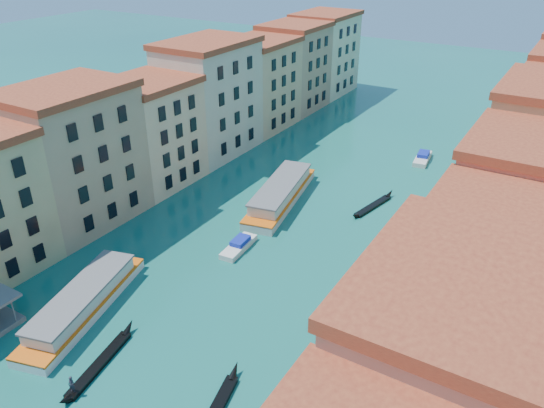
# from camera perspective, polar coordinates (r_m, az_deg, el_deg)

# --- Properties ---
(left_bank_palazzos) EXTENTS (12.80, 128.40, 21.00)m
(left_bank_palazzos) POSITION_cam_1_polar(r_m,az_deg,el_deg) (96.23, -8.99, 9.84)
(left_bank_palazzos) COLOR tan
(left_bank_palazzos) RESTS_ON ground
(right_bank_palazzos) EXTENTS (12.80, 128.40, 21.00)m
(right_bank_palazzos) POSITION_cam_1_polar(r_m,az_deg,el_deg) (76.05, 26.02, 2.42)
(right_bank_palazzos) COLOR #A94A42
(right_bank_palazzos) RESTS_ON ground
(quay) EXTENTS (4.00, 140.00, 1.00)m
(quay) POSITION_cam_1_polar(r_m,az_deg,el_deg) (80.75, 19.15, -2.17)
(quay) COLOR gray
(quay) RESTS_ON ground
(mooring_poles_right) EXTENTS (1.44, 54.24, 3.20)m
(mooring_poles_right) POSITION_cam_1_polar(r_m,az_deg,el_deg) (52.50, 6.10, -17.79)
(mooring_poles_right) COLOR brown
(mooring_poles_right) RESTS_ON ground
(vaporetto_near) EXTENTS (9.38, 20.07, 2.91)m
(vaporetto_near) POSITION_cam_1_polar(r_m,az_deg,el_deg) (63.97, -19.63, -9.88)
(vaporetto_near) COLOR white
(vaporetto_near) RESTS_ON ground
(vaporetto_far) EXTENTS (8.92, 22.12, 3.21)m
(vaporetto_far) POSITION_cam_1_polar(r_m,az_deg,el_deg) (83.38, 0.95, 1.19)
(vaporetto_far) COLOR silver
(vaporetto_far) RESTS_ON ground
(gondola_fore) EXTENTS (3.32, 12.25, 2.46)m
(gondola_fore) POSITION_cam_1_polar(r_m,az_deg,el_deg) (57.23, -18.09, -15.90)
(gondola_fore) COLOR black
(gondola_fore) RESTS_ON ground
(gondola_far) EXTENTS (3.20, 11.45, 1.63)m
(gondola_far) POSITION_cam_1_polar(r_m,az_deg,el_deg) (83.70, 10.88, -0.08)
(gondola_far) COLOR black
(gondola_far) RESTS_ON ground
(motorboat_mid) EXTENTS (2.58, 6.85, 1.39)m
(motorboat_mid) POSITION_cam_1_polar(r_m,az_deg,el_deg) (71.69, -3.57, -4.46)
(motorboat_mid) COLOR silver
(motorboat_mid) RESTS_ON ground
(motorboat_far) EXTENTS (3.14, 7.53, 1.52)m
(motorboat_far) POSITION_cam_1_polar(r_m,az_deg,el_deg) (102.64, 15.90, 4.82)
(motorboat_far) COLOR silver
(motorboat_far) RESTS_ON ground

